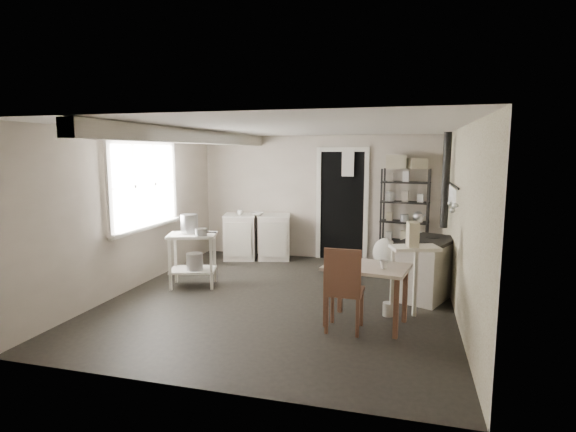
% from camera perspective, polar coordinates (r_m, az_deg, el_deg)
% --- Properties ---
extents(floor, '(5.00, 5.00, 0.00)m').
position_cam_1_polar(floor, '(6.29, -0.72, -10.35)').
color(floor, black).
rests_on(floor, ground).
extents(ceiling, '(5.00, 5.00, 0.00)m').
position_cam_1_polar(ceiling, '(5.97, -0.76, 11.08)').
color(ceiling, silver).
rests_on(ceiling, wall_back).
extents(wall_back, '(4.50, 0.02, 2.30)m').
position_cam_1_polar(wall_back, '(8.44, 3.88, 2.37)').
color(wall_back, '#BEB1A2').
rests_on(wall_back, ground).
extents(wall_front, '(4.50, 0.02, 2.30)m').
position_cam_1_polar(wall_front, '(3.72, -11.31, -5.12)').
color(wall_front, '#BEB1A2').
rests_on(wall_front, ground).
extents(wall_left, '(0.02, 5.00, 2.30)m').
position_cam_1_polar(wall_left, '(6.97, -18.83, 0.75)').
color(wall_left, '#BEB1A2').
rests_on(wall_left, ground).
extents(wall_right, '(0.02, 5.00, 2.30)m').
position_cam_1_polar(wall_right, '(5.83, 21.05, -0.72)').
color(wall_right, '#BEB1A2').
rests_on(wall_right, ground).
extents(window, '(0.12, 1.76, 1.28)m').
position_cam_1_polar(window, '(7.09, -17.86, 3.75)').
color(window, white).
rests_on(window, wall_left).
extents(doorway, '(0.96, 0.10, 2.08)m').
position_cam_1_polar(doorway, '(8.35, 6.86, 1.23)').
color(doorway, white).
rests_on(doorway, ground).
extents(ceiling_beam, '(0.18, 5.00, 0.18)m').
position_cam_1_polar(ceiling_beam, '(6.40, -11.31, 9.83)').
color(ceiling_beam, white).
rests_on(ceiling_beam, ceiling).
extents(wallpaper_panel, '(0.01, 5.00, 2.30)m').
position_cam_1_polar(wallpaper_panel, '(5.83, 20.95, -0.72)').
color(wallpaper_panel, beige).
rests_on(wallpaper_panel, wall_right).
extents(utensil_rail, '(0.06, 1.20, 0.44)m').
position_cam_1_polar(utensil_rail, '(6.38, 20.15, 3.65)').
color(utensil_rail, silver).
rests_on(utensil_rail, wall_right).
extents(prep_table, '(0.81, 0.68, 0.79)m').
position_cam_1_polar(prep_table, '(6.87, -11.98, -5.46)').
color(prep_table, white).
rests_on(prep_table, ground).
extents(stockpot, '(0.26, 0.26, 0.27)m').
position_cam_1_polar(stockpot, '(6.84, -12.43, -0.92)').
color(stockpot, silver).
rests_on(stockpot, prep_table).
extents(saucepan, '(0.22, 0.22, 0.10)m').
position_cam_1_polar(saucepan, '(6.61, -10.96, -1.98)').
color(saucepan, silver).
rests_on(saucepan, prep_table).
extents(bucket, '(0.31, 0.31, 0.26)m').
position_cam_1_polar(bucket, '(6.80, -11.76, -5.72)').
color(bucket, silver).
rests_on(bucket, prep_table).
extents(base_cabinets, '(1.37, 0.84, 0.84)m').
position_cam_1_polar(base_cabinets, '(8.44, -3.92, -2.36)').
color(base_cabinets, beige).
rests_on(base_cabinets, ground).
extents(mixing_bowl, '(0.33, 0.33, 0.07)m').
position_cam_1_polar(mixing_bowl, '(8.25, -3.90, 0.89)').
color(mixing_bowl, silver).
rests_on(mixing_bowl, base_cabinets).
extents(counter_cup, '(0.15, 0.15, 0.09)m').
position_cam_1_polar(counter_cup, '(8.34, -6.15, 1.00)').
color(counter_cup, silver).
rests_on(counter_cup, base_cabinets).
extents(shelf_rack, '(0.84, 0.42, 1.71)m').
position_cam_1_polar(shelf_rack, '(8.02, 14.59, 0.38)').
color(shelf_rack, black).
rests_on(shelf_rack, ground).
extents(shelf_jar, '(0.11, 0.11, 0.20)m').
position_cam_1_polar(shelf_jar, '(7.98, 12.67, 3.45)').
color(shelf_jar, silver).
rests_on(shelf_jar, shelf_rack).
extents(storage_box_a, '(0.34, 0.30, 0.23)m').
position_cam_1_polar(storage_box_a, '(8.00, 13.64, 8.02)').
color(storage_box_a, beige).
rests_on(storage_box_a, shelf_rack).
extents(storage_box_b, '(0.35, 0.34, 0.18)m').
position_cam_1_polar(storage_box_b, '(8.01, 16.10, 7.79)').
color(storage_box_b, beige).
rests_on(storage_box_b, shelf_rack).
extents(stove, '(0.93, 1.16, 0.80)m').
position_cam_1_polar(stove, '(6.51, 17.31, -6.04)').
color(stove, beige).
rests_on(stove, ground).
extents(stovepipe, '(0.15, 0.15, 1.48)m').
position_cam_1_polar(stovepipe, '(6.83, 19.41, 4.29)').
color(stovepipe, black).
rests_on(stovepipe, stove).
extents(side_ledge, '(0.64, 0.47, 0.87)m').
position_cam_1_polar(side_ledge, '(5.71, 15.66, -8.07)').
color(side_ledge, white).
rests_on(side_ledge, ground).
extents(oats_box, '(0.16, 0.22, 0.30)m').
position_cam_1_polar(oats_box, '(5.56, 15.54, -2.36)').
color(oats_box, beige).
rests_on(oats_box, side_ledge).
extents(work_table, '(1.02, 0.80, 0.70)m').
position_cam_1_polar(work_table, '(5.34, 9.89, -9.57)').
color(work_table, beige).
rests_on(work_table, ground).
extents(table_cup, '(0.12, 0.12, 0.09)m').
position_cam_1_polar(table_cup, '(5.13, 12.11, -5.42)').
color(table_cup, silver).
rests_on(table_cup, work_table).
extents(chair, '(0.41, 0.43, 0.97)m').
position_cam_1_polar(chair, '(5.12, 7.24, -9.07)').
color(chair, brown).
rests_on(chair, ground).
extents(flour_sack, '(0.54, 0.51, 0.52)m').
position_cam_1_polar(flour_sack, '(8.02, 12.25, -4.70)').
color(flour_sack, white).
rests_on(flour_sack, ground).
extents(floor_crock, '(0.15, 0.15, 0.17)m').
position_cam_1_polar(floor_crock, '(5.75, 12.59, -11.55)').
color(floor_crock, silver).
rests_on(floor_crock, ground).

